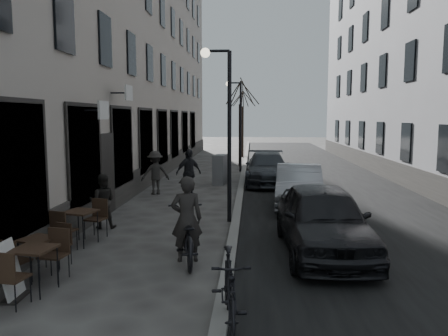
# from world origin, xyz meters

# --- Properties ---
(ground) EXTENTS (120.00, 120.00, 0.00)m
(ground) POSITION_xyz_m (0.00, 0.00, 0.00)
(ground) COLOR #3D3A38
(ground) RESTS_ON ground
(road) EXTENTS (7.30, 60.00, 0.00)m
(road) POSITION_xyz_m (3.85, 16.00, 0.00)
(road) COLOR black
(road) RESTS_ON ground
(kerb) EXTENTS (0.25, 60.00, 0.12)m
(kerb) POSITION_xyz_m (0.20, 16.00, 0.06)
(kerb) COLOR gray
(kerb) RESTS_ON ground
(building_left) EXTENTS (4.00, 35.00, 16.00)m
(building_left) POSITION_xyz_m (-6.00, 16.50, 8.00)
(building_left) COLOR #A09486
(building_left) RESTS_ON ground
(building_right) EXTENTS (4.00, 35.00, 16.00)m
(building_right) POSITION_xyz_m (9.50, 16.50, 8.00)
(building_right) COLOR gray
(building_right) RESTS_ON ground
(streetlamp_near) EXTENTS (0.90, 0.28, 5.09)m
(streetlamp_near) POSITION_xyz_m (-0.17, 6.00, 3.16)
(streetlamp_near) COLOR black
(streetlamp_near) RESTS_ON ground
(streetlamp_far) EXTENTS (0.90, 0.28, 5.09)m
(streetlamp_far) POSITION_xyz_m (-0.17, 18.00, 3.16)
(streetlamp_far) COLOR black
(streetlamp_far) RESTS_ON ground
(tree_near) EXTENTS (2.40, 2.40, 5.70)m
(tree_near) POSITION_xyz_m (-0.10, 21.00, 4.66)
(tree_near) COLOR black
(tree_near) RESTS_ON ground
(tree_far) EXTENTS (2.40, 2.40, 5.70)m
(tree_far) POSITION_xyz_m (-0.10, 27.00, 4.66)
(tree_far) COLOR black
(tree_far) RESTS_ON ground
(bistro_set_a) EXTENTS (0.75, 1.68, 0.97)m
(bistro_set_a) POSITION_xyz_m (-3.19, 0.48, 0.50)
(bistro_set_a) COLOR black
(bistro_set_a) RESTS_ON ground
(bistro_set_b) EXTENTS (0.85, 1.54, 0.88)m
(bistro_set_b) POSITION_xyz_m (-3.54, 1.34, 0.45)
(bistro_set_b) COLOR black
(bistro_set_b) RESTS_ON ground
(bistro_set_c) EXTENTS (0.89, 1.74, 1.00)m
(bistro_set_c) POSITION_xyz_m (-3.51, 3.40, 0.51)
(bistro_set_c) COLOR black
(bistro_set_c) RESTS_ON ground
(sign_board) EXTENTS (0.36, 0.60, 1.01)m
(sign_board) POSITION_xyz_m (-3.46, 0.20, 0.41)
(sign_board) COLOR black
(sign_board) RESTS_ON ground
(utility_cabinet) EXTENTS (0.67, 1.00, 1.38)m
(utility_cabinet) POSITION_xyz_m (-0.80, 13.12, 0.69)
(utility_cabinet) COLOR slate
(utility_cabinet) RESTS_ON ground
(bicycle) EXTENTS (1.19, 2.29, 1.14)m
(bicycle) POSITION_xyz_m (-0.73, 2.35, 0.57)
(bicycle) COLOR black
(bicycle) RESTS_ON ground
(cyclist_rider) EXTENTS (0.76, 0.58, 1.87)m
(cyclist_rider) POSITION_xyz_m (-0.73, 2.35, 0.94)
(cyclist_rider) COLOR black
(cyclist_rider) RESTS_ON ground
(pedestrian_near) EXTENTS (0.84, 0.71, 1.54)m
(pedestrian_near) POSITION_xyz_m (-3.51, 5.00, 0.77)
(pedestrian_near) COLOR black
(pedestrian_near) RESTS_ON ground
(pedestrian_mid) EXTENTS (1.29, 1.03, 1.75)m
(pedestrian_mid) POSITION_xyz_m (-3.23, 10.44, 0.87)
(pedestrian_mid) COLOR #2C2A27
(pedestrian_mid) RESTS_ON ground
(pedestrian_far) EXTENTS (1.14, 1.03, 1.86)m
(pedestrian_far) POSITION_xyz_m (-1.81, 10.04, 0.93)
(pedestrian_far) COLOR black
(pedestrian_far) RESTS_ON ground
(car_near) EXTENTS (2.01, 4.69, 1.58)m
(car_near) POSITION_xyz_m (2.30, 3.14, 0.79)
(car_near) COLOR black
(car_near) RESTS_ON ground
(car_mid) EXTENTS (1.89, 4.49, 1.44)m
(car_mid) POSITION_xyz_m (2.30, 8.37, 0.72)
(car_mid) COLOR gray
(car_mid) RESTS_ON ground
(car_far) EXTENTS (2.03, 4.96, 1.44)m
(car_far) POSITION_xyz_m (1.38, 13.54, 0.72)
(car_far) COLOR #303339
(car_far) RESTS_ON ground
(moped) EXTENTS (0.76, 1.97, 1.15)m
(moped) POSITION_xyz_m (0.35, -0.63, 0.58)
(moped) COLOR black
(moped) RESTS_ON ground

